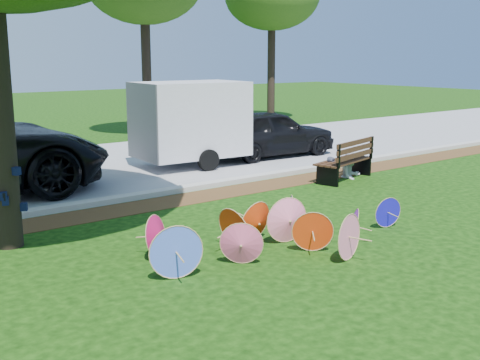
% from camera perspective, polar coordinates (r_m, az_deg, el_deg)
% --- Properties ---
extents(ground, '(90.00, 90.00, 0.00)m').
position_cam_1_polar(ground, '(9.33, 5.10, -7.81)').
color(ground, black).
rests_on(ground, ground).
extents(mulch_strip, '(90.00, 1.00, 0.01)m').
position_cam_1_polar(mulch_strip, '(12.85, -8.59, -2.37)').
color(mulch_strip, '#472D16').
rests_on(mulch_strip, ground).
extents(curb, '(90.00, 0.30, 0.12)m').
position_cam_1_polar(curb, '(13.44, -10.05, -1.56)').
color(curb, '#B7B5AD').
rests_on(curb, ground).
extents(street, '(90.00, 8.00, 0.01)m').
position_cam_1_polar(street, '(17.17, -16.48, 0.85)').
color(street, gray).
rests_on(street, ground).
extents(parasol_pile, '(5.13, 2.30, 0.80)m').
position_cam_1_polar(parasol_pile, '(9.74, 2.82, -4.73)').
color(parasol_pile, red).
rests_on(parasol_pile, ground).
extents(dark_pickup, '(4.43, 2.03, 1.47)m').
position_cam_1_polar(dark_pickup, '(18.73, 2.79, 4.47)').
color(dark_pickup, black).
rests_on(dark_pickup, ground).
extents(cargo_trailer, '(3.09, 2.07, 2.68)m').
position_cam_1_polar(cargo_trailer, '(17.10, -4.68, 5.78)').
color(cargo_trailer, silver).
rests_on(cargo_trailer, ground).
extents(park_bench, '(2.09, 1.22, 1.02)m').
position_cam_1_polar(park_bench, '(15.46, 9.75, 1.91)').
color(park_bench, black).
rests_on(park_bench, ground).
extents(person_left, '(0.44, 0.30, 1.19)m').
position_cam_1_polar(person_left, '(15.23, 8.72, 2.11)').
color(person_left, '#313443').
rests_on(person_left, ground).
extents(person_right, '(0.66, 0.53, 1.30)m').
position_cam_1_polar(person_right, '(15.73, 10.50, 2.56)').
color(person_right, silver).
rests_on(person_right, ground).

